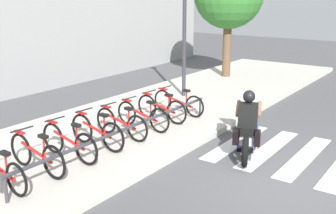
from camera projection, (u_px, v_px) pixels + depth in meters
name	position (u px, v px, depth m)	size (l,w,h in m)	color
ground_plane	(283.00, 178.00, 7.88)	(48.00, 48.00, 0.00)	#4C4C4F
sidewalk	(112.00, 132.00, 10.27)	(24.00, 4.40, 0.15)	#B7B2A8
crosswalk_stripe_2	(304.00, 157.00, 8.89)	(2.80, 0.40, 0.01)	white
crosswalk_stripe_3	(269.00, 149.00, 9.33)	(2.80, 0.40, 0.01)	white
crosswalk_stripe_4	(236.00, 142.00, 9.78)	(2.80, 0.40, 0.01)	white
motorcycle	(247.00, 133.00, 8.98)	(2.00, 0.97, 1.23)	black
rider	(248.00, 118.00, 8.81)	(0.75, 0.69, 1.44)	black
bicycle_1	(36.00, 154.00, 7.69)	(0.48, 1.66, 0.78)	black
bicycle_2	(69.00, 142.00, 8.31)	(0.48, 1.67, 0.79)	black
bicycle_3	(97.00, 132.00, 8.93)	(0.48, 1.62, 0.80)	black
bicycle_4	(121.00, 123.00, 9.55)	(0.48, 1.61, 0.76)	black
bicycle_5	(142.00, 115.00, 10.17)	(0.48, 1.66, 0.74)	black
bicycle_6	(161.00, 108.00, 10.79)	(0.48, 1.60, 0.75)	black
bicycle_7	(178.00, 102.00, 11.41)	(0.48, 1.68, 0.72)	black
bike_rack	(128.00, 129.00, 8.91)	(6.09, 0.07, 0.49)	#333338
street_lamp	(184.00, 16.00, 12.83)	(0.28, 0.28, 4.43)	#2D2D33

